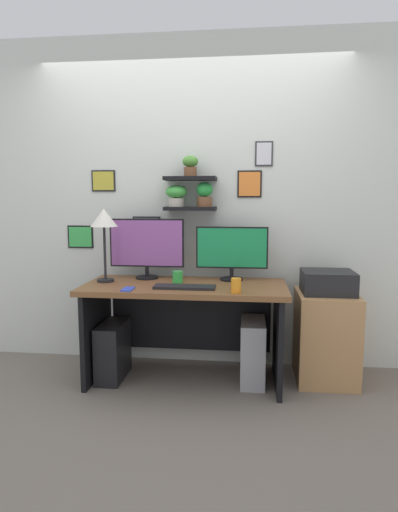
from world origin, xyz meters
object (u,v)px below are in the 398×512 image
(desk_lamp, at_px, (104,222))
(cell_phone, at_px, (128,289))
(monitor_right, at_px, (232,251))
(computer_tower_left, at_px, (113,351))
(monitor_left, at_px, (147,246))
(computer_mouse, at_px, (235,287))
(desk, at_px, (186,310))
(computer_tower_right, at_px, (253,351))
(keyboard, at_px, (185,287))
(printer, at_px, (328,282))
(pen_cup, at_px, (236,285))
(coffee_mug, at_px, (178,277))
(drawer_cabinet, at_px, (326,337))

(desk_lamp, bearing_deg, cell_phone, -47.03)
(monitor_right, distance_m, computer_tower_left, 1.21)
(monitor_left, bearing_deg, desk_lamp, -147.81)
(cell_phone, bearing_deg, computer_mouse, 9.08)
(desk, bearing_deg, computer_tower_right, -2.46)
(monitor_right, relative_size, computer_mouse, 6.24)
(keyboard, relative_size, cell_phone, 3.14)
(desk, xyz_separation_m, printer, (1.07, 0.09, 0.23))
(cell_phone, bearing_deg, computer_tower_left, 131.40)
(monitor_right, relative_size, printer, 1.48)
(monitor_left, distance_m, computer_tower_left, 0.86)
(computer_mouse, relative_size, cell_phone, 0.64)
(monitor_right, xyz_separation_m, printer, (0.73, -0.08, -0.22))
(desk, height_order, computer_tower_left, desk)
(desk, bearing_deg, pen_cup, -37.40)
(desk, relative_size, coffee_mug, 16.80)
(keyboard, xyz_separation_m, printer, (1.05, 0.28, 0.00))
(drawer_cabinet, distance_m, computer_tower_right, 0.57)
(pen_cup, distance_m, printer, 0.78)
(keyboard, bearing_deg, computer_tower_left, 168.07)
(drawer_cabinet, bearing_deg, monitor_left, 176.79)
(coffee_mug, bearing_deg, computer_tower_right, -3.08)
(computer_mouse, bearing_deg, monitor_right, 96.40)
(drawer_cabinet, bearing_deg, cell_phone, -165.39)
(cell_phone, bearing_deg, monitor_left, 85.74)
(computer_mouse, relative_size, coffee_mug, 1.00)
(keyboard, height_order, computer_tower_right, keyboard)
(desk_lamp, distance_m, pen_cup, 1.13)
(keyboard, bearing_deg, monitor_left, 134.75)
(monitor_right, height_order, desk_lamp, desk_lamp)
(monitor_left, distance_m, pen_cup, 0.89)
(monitor_left, distance_m, printer, 1.43)
(computer_mouse, bearing_deg, computer_tower_right, 46.79)
(desk, xyz_separation_m, computer_tower_right, (0.51, -0.02, -0.30))
(monitor_left, xyz_separation_m, desk_lamp, (-0.29, -0.18, 0.20))
(desk_lamp, relative_size, drawer_cabinet, 0.83)
(computer_mouse, distance_m, coffee_mug, 0.48)
(monitor_left, bearing_deg, monitor_right, -0.01)
(desk_lamp, bearing_deg, desk, 1.45)
(keyboard, bearing_deg, pen_cup, -15.08)
(keyboard, height_order, coffee_mug, coffee_mug)
(monitor_left, bearing_deg, desk, -25.82)
(cell_phone, xyz_separation_m, drawer_cabinet, (1.44, 0.37, -0.42))
(computer_tower_left, bearing_deg, computer_tower_right, 2.77)
(desk, bearing_deg, printer, 4.60)
(desk_lamp, xyz_separation_m, cell_phone, (0.25, -0.27, -0.46))
(cell_phone, distance_m, drawer_cabinet, 1.54)
(coffee_mug, height_order, printer, printer)
(keyboard, height_order, desk_lamp, desk_lamp)
(keyboard, relative_size, computer_tower_left, 1.01)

